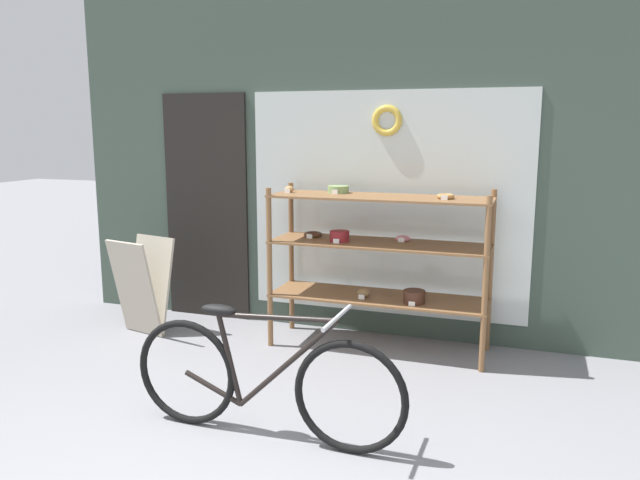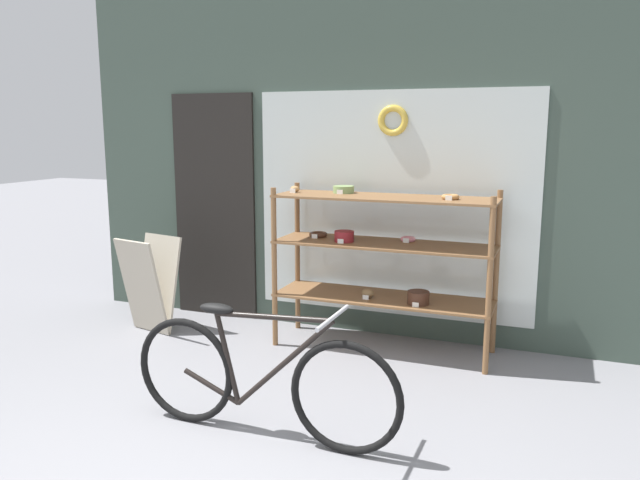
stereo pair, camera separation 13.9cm
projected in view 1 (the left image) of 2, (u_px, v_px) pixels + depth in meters
The scene contains 4 objects.
storefront_facade at pixel (361, 126), 5.29m from camera, with size 5.56×0.13×3.72m.
display_case at pixel (377, 250), 5.01m from camera, with size 1.76×0.52×1.32m.
bicycle at pixel (263, 380), 3.61m from camera, with size 1.71×0.46×0.79m.
sandwich_board at pixel (143, 286), 5.44m from camera, with size 0.52×0.47×0.84m.
Camera 1 is at (1.40, -2.23, 1.81)m, focal length 35.00 mm.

